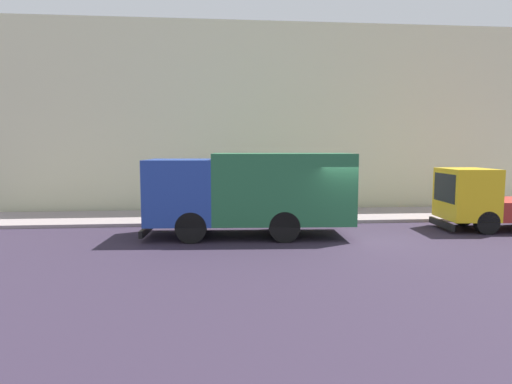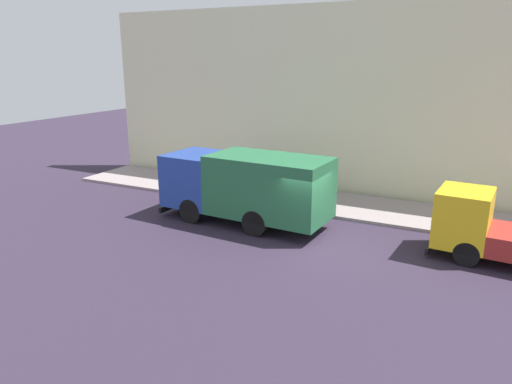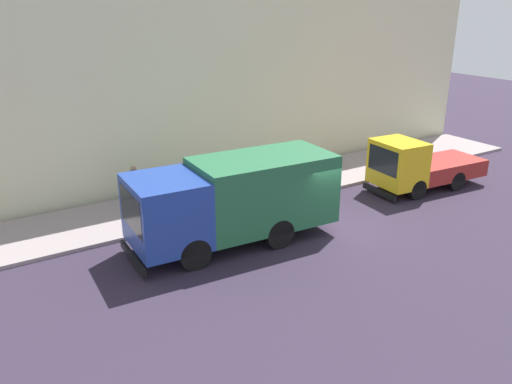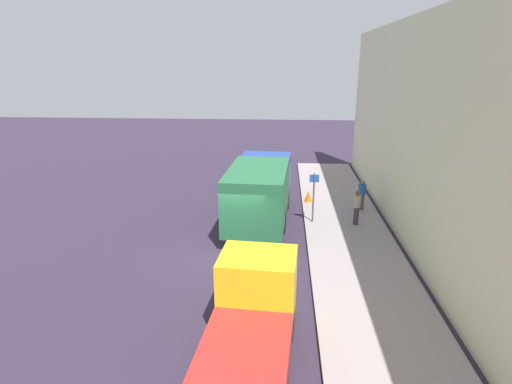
{
  "view_description": "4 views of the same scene",
  "coord_description": "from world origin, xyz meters",
  "px_view_note": "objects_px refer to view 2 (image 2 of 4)",
  "views": [
    {
      "loc": [
        -14.31,
        4.66,
        3.11
      ],
      "look_at": [
        0.85,
        3.27,
        1.57
      ],
      "focal_mm": 30.47,
      "sensor_mm": 36.0,
      "label": 1
    },
    {
      "loc": [
        -15.77,
        -5.36,
        6.67
      ],
      "look_at": [
        1.17,
        3.13,
        1.3
      ],
      "focal_mm": 33.33,
      "sensor_mm": 36.0,
      "label": 2
    },
    {
      "loc": [
        -13.38,
        11.65,
        7.94
      ],
      "look_at": [
        1.36,
        2.3,
        1.46
      ],
      "focal_mm": 36.6,
      "sensor_mm": 36.0,
      "label": 3
    },
    {
      "loc": [
        1.94,
        -14.89,
        7.4
      ],
      "look_at": [
        0.69,
        3.08,
        1.62
      ],
      "focal_mm": 28.6,
      "sensor_mm": 36.0,
      "label": 4
    }
  ],
  "objects_px": {
    "pedestrian_walking": "(294,177)",
    "pedestrian_standing": "(262,172)",
    "traffic_cone_orange": "(219,191)",
    "large_utility_truck": "(245,185)",
    "street_sign_post": "(274,175)",
    "small_flatbed_truck": "(500,232)"
  },
  "relations": [
    {
      "from": "large_utility_truck",
      "to": "traffic_cone_orange",
      "type": "height_order",
      "value": "large_utility_truck"
    },
    {
      "from": "small_flatbed_truck",
      "to": "street_sign_post",
      "type": "bearing_deg",
      "value": 81.21
    },
    {
      "from": "pedestrian_walking",
      "to": "traffic_cone_orange",
      "type": "height_order",
      "value": "pedestrian_walking"
    },
    {
      "from": "small_flatbed_truck",
      "to": "pedestrian_standing",
      "type": "distance_m",
      "value": 12.14
    },
    {
      "from": "pedestrian_standing",
      "to": "pedestrian_walking",
      "type": "bearing_deg",
      "value": 76.97
    },
    {
      "from": "street_sign_post",
      "to": "large_utility_truck",
      "type": "bearing_deg",
      "value": 176.23
    },
    {
      "from": "small_flatbed_truck",
      "to": "pedestrian_standing",
      "type": "height_order",
      "value": "small_flatbed_truck"
    },
    {
      "from": "street_sign_post",
      "to": "pedestrian_walking",
      "type": "bearing_deg",
      "value": -5.48
    },
    {
      "from": "large_utility_truck",
      "to": "pedestrian_standing",
      "type": "height_order",
      "value": "large_utility_truck"
    },
    {
      "from": "traffic_cone_orange",
      "to": "street_sign_post",
      "type": "bearing_deg",
      "value": -89.02
    },
    {
      "from": "small_flatbed_truck",
      "to": "pedestrian_walking",
      "type": "xyz_separation_m",
      "value": [
        4.16,
        9.1,
        -0.06
      ]
    },
    {
      "from": "small_flatbed_truck",
      "to": "street_sign_post",
      "type": "height_order",
      "value": "street_sign_post"
    },
    {
      "from": "large_utility_truck",
      "to": "pedestrian_walking",
      "type": "height_order",
      "value": "large_utility_truck"
    },
    {
      "from": "pedestrian_walking",
      "to": "pedestrian_standing",
      "type": "xyz_separation_m",
      "value": [
        0.59,
        2.07,
        -0.07
      ]
    },
    {
      "from": "large_utility_truck",
      "to": "street_sign_post",
      "type": "xyz_separation_m",
      "value": [
        2.5,
        -0.16,
        -0.11
      ]
    },
    {
      "from": "traffic_cone_orange",
      "to": "street_sign_post",
      "type": "distance_m",
      "value": 3.13
    },
    {
      "from": "pedestrian_standing",
      "to": "street_sign_post",
      "type": "height_order",
      "value": "street_sign_post"
    },
    {
      "from": "pedestrian_standing",
      "to": "traffic_cone_orange",
      "type": "xyz_separation_m",
      "value": [
        -2.63,
        1.04,
        -0.5
      ]
    },
    {
      "from": "large_utility_truck",
      "to": "small_flatbed_truck",
      "type": "relative_size",
      "value": 1.31
    },
    {
      "from": "pedestrian_standing",
      "to": "traffic_cone_orange",
      "type": "bearing_deg",
      "value": -18.84
    },
    {
      "from": "small_flatbed_truck",
      "to": "pedestrian_walking",
      "type": "height_order",
      "value": "small_flatbed_truck"
    },
    {
      "from": "large_utility_truck",
      "to": "small_flatbed_truck",
      "type": "bearing_deg",
      "value": -84.81
    }
  ]
}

